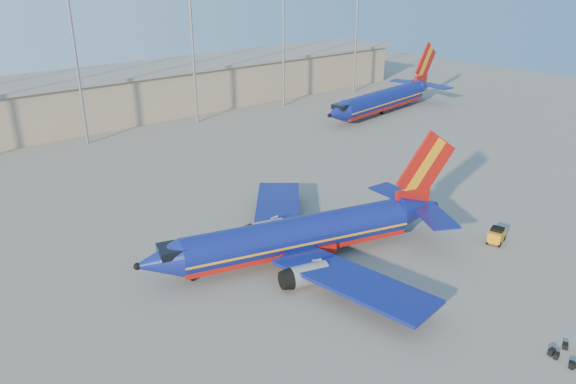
% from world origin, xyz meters
% --- Properties ---
extents(ground, '(220.00, 220.00, 0.00)m').
position_xyz_m(ground, '(0.00, 0.00, 0.00)').
color(ground, slate).
rests_on(ground, ground).
extents(terminal_building, '(122.00, 16.00, 8.50)m').
position_xyz_m(terminal_building, '(10.00, 58.00, 4.32)').
color(terminal_building, gray).
rests_on(terminal_building, ground).
extents(light_mast_row, '(101.60, 1.60, 28.65)m').
position_xyz_m(light_mast_row, '(5.00, 46.00, 17.55)').
color(light_mast_row, gray).
rests_on(light_mast_row, ground).
extents(aircraft_main, '(32.02, 30.36, 11.11)m').
position_xyz_m(aircraft_main, '(-3.03, -3.65, 2.37)').
color(aircraft_main, navy).
rests_on(aircraft_main, ground).
extents(aircraft_second, '(34.89, 13.51, 11.85)m').
position_xyz_m(aircraft_second, '(45.93, 29.16, 2.72)').
color(aircraft_second, navy).
rests_on(aircraft_second, ground).
extents(baggage_tug, '(2.57, 1.96, 1.64)m').
position_xyz_m(baggage_tug, '(13.92, -13.84, 0.85)').
color(baggage_tug, orange).
rests_on(baggage_tug, ground).
extents(luggage_pile, '(2.60, 2.12, 0.55)m').
position_xyz_m(luggage_pile, '(1.61, -27.10, 0.23)').
color(luggage_pile, black).
rests_on(luggage_pile, ground).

